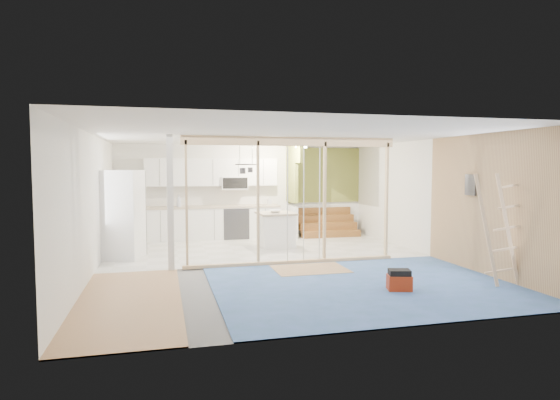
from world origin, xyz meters
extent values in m
cube|color=slate|center=(0.00, 0.00, 0.00)|extent=(7.00, 8.00, 0.01)
cube|color=white|center=(0.00, 0.00, 2.60)|extent=(7.00, 8.00, 0.01)
cube|color=white|center=(0.00, 4.00, 1.30)|extent=(7.00, 0.01, 2.60)
cube|color=white|center=(0.00, -4.00, 1.30)|extent=(7.00, 0.01, 2.60)
cube|color=white|center=(-3.50, 0.00, 1.30)|extent=(0.01, 8.00, 2.60)
cube|color=white|center=(3.50, 0.00, 1.30)|extent=(0.01, 8.00, 2.60)
cube|color=silver|center=(0.00, 2.00, 0.01)|extent=(7.00, 4.00, 0.02)
cube|color=#4E6FBF|center=(1.00, -2.00, 0.01)|extent=(5.00, 4.00, 0.02)
cube|color=tan|center=(-2.75, -2.00, 0.01)|extent=(1.50, 4.00, 0.02)
cube|color=tan|center=(0.50, -0.60, 0.02)|extent=(1.40, 1.00, 0.01)
cube|color=#E0C689|center=(0.30, 0.00, 2.50)|extent=(4.40, 0.09, 0.18)
cube|color=#E0C689|center=(0.30, 0.00, 0.05)|extent=(4.40, 0.09, 0.06)
cube|color=silver|center=(-2.10, 0.00, 1.30)|extent=(0.12, 0.14, 2.60)
cube|color=#E0C689|center=(-1.80, 0.00, 1.30)|extent=(0.04, 0.09, 2.40)
cube|color=#E0C689|center=(-0.40, 0.00, 1.30)|extent=(0.05, 0.09, 2.40)
cube|color=#E0C689|center=(1.00, 0.00, 1.30)|extent=(0.04, 0.09, 2.40)
cube|color=#E0C689|center=(2.40, 0.00, 1.30)|extent=(0.04, 0.09, 2.40)
cylinder|color=silver|center=(0.20, -0.03, 1.22)|extent=(0.02, 0.02, 2.35)
cylinder|color=silver|center=(0.90, 0.02, 1.22)|extent=(0.02, 0.02, 2.35)
cylinder|color=silver|center=(0.55, 0.00, 1.22)|extent=(0.02, 0.02, 2.35)
cube|color=white|center=(-0.90, 3.70, 0.44)|extent=(3.60, 0.60, 0.88)
cube|color=#BCAE93|center=(-0.90, 3.70, 0.91)|extent=(3.66, 0.64, 0.05)
cube|color=white|center=(-3.20, 2.60, 0.44)|extent=(0.60, 1.60, 0.88)
cube|color=#BCAE93|center=(-3.20, 2.60, 0.91)|extent=(0.64, 1.64, 0.05)
cube|color=white|center=(-0.90, 3.82, 1.85)|extent=(3.60, 0.34, 0.75)
cube|color=white|center=(-0.30, 3.78, 1.55)|extent=(0.72, 0.38, 0.36)
cube|color=black|center=(-0.30, 3.59, 1.55)|extent=(0.68, 0.02, 0.30)
cube|color=olive|center=(1.30, 3.55, 1.80)|extent=(0.10, 0.90, 1.60)
cube|color=white|center=(1.30, 3.55, 0.45)|extent=(0.10, 0.90, 0.90)
cube|color=olive|center=(1.30, 2.85, 2.35)|extent=(0.10, 0.50, 0.50)
cube|color=olive|center=(2.40, 3.97, 1.75)|extent=(2.20, 0.04, 1.60)
cube|color=white|center=(2.40, 3.97, 0.45)|extent=(2.20, 0.04, 0.90)
cube|color=#955D2B|center=(2.35, 3.20, 0.10)|extent=(1.70, 0.26, 0.20)
cube|color=#955D2B|center=(2.35, 3.46, 0.30)|extent=(1.70, 0.26, 0.20)
cube|color=#955D2B|center=(2.35, 3.72, 0.50)|extent=(1.70, 0.26, 0.20)
cube|color=#955D2B|center=(2.35, 3.98, 0.70)|extent=(1.70, 0.26, 0.20)
torus|color=black|center=(-0.30, 1.90, 2.05)|extent=(0.52, 0.52, 0.02)
cylinder|color=black|center=(-0.45, 1.90, 2.30)|extent=(0.01, 0.01, 0.50)
cylinder|color=black|center=(-0.15, 1.90, 2.30)|extent=(0.01, 0.01, 0.50)
cylinder|color=#3A3B40|center=(-0.40, 1.80, 1.90)|extent=(0.14, 0.14, 0.14)
cylinder|color=#3A3B40|center=(-0.18, 2.00, 1.92)|extent=(0.12, 0.12, 0.12)
cube|color=tan|center=(3.48, -2.00, 1.30)|extent=(0.02, 4.00, 2.60)
cube|color=#3A3B40|center=(3.43, -1.40, 1.65)|extent=(0.04, 0.30, 0.40)
cylinder|color=#FFEABF|center=(1.40, 3.00, 2.54)|extent=(0.32, 0.32, 0.08)
cube|color=white|center=(-3.12, 1.43, 0.96)|extent=(1.02, 1.00, 1.92)
cube|color=#3A3B40|center=(-2.71, 1.43, 0.96)|extent=(0.23, 0.75, 1.88)
cube|color=white|center=(0.47, 2.06, 0.40)|extent=(0.83, 0.83, 0.80)
cube|color=#BCAE93|center=(0.47, 2.06, 0.84)|extent=(0.93, 0.93, 0.05)
imported|color=silver|center=(0.44, 1.99, 0.90)|extent=(0.34, 0.34, 0.07)
imported|color=silver|center=(-1.82, 3.61, 1.09)|extent=(0.15, 0.15, 0.33)
imported|color=silver|center=(0.70, 3.78, 1.04)|extent=(0.11, 0.11, 0.21)
cube|color=maroon|center=(1.41, -2.42, 0.13)|extent=(0.43, 0.37, 0.26)
cube|color=black|center=(1.41, -2.42, 0.30)|extent=(0.39, 0.32, 0.09)
cube|color=#E4BA8B|center=(2.90, -2.55, 0.95)|extent=(0.43, 0.21, 1.87)
cube|color=#E4BA8B|center=(3.31, -2.55, 0.95)|extent=(0.43, 0.21, 1.87)
cube|color=#E4BA8B|center=(3.16, -2.55, 0.26)|extent=(0.43, 0.21, 0.12)
cube|color=#E4BA8B|center=(3.24, -2.55, 0.62)|extent=(0.43, 0.21, 0.12)
cube|color=#E4BA8B|center=(3.31, -2.55, 0.98)|extent=(0.43, 0.21, 0.12)
cube|color=#E4BA8B|center=(3.39, -2.55, 1.33)|extent=(0.43, 0.21, 0.12)
cube|color=#E4BA8B|center=(3.46, -2.55, 1.69)|extent=(0.43, 0.21, 0.12)
camera|label=1|loc=(-2.26, -9.09, 1.98)|focal=30.00mm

